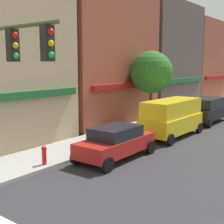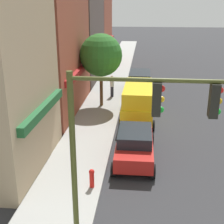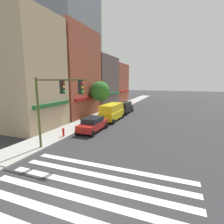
% 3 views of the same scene
% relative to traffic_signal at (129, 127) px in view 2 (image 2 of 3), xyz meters
% --- Properties ---
extents(storefront_row, '(34.78, 5.30, 13.34)m').
position_rel_traffic_signal_xyz_m(storefront_row, '(17.83, 6.75, 1.66)').
color(storefront_row, tan).
rests_on(storefront_row, ground_plane).
extents(traffic_signal, '(0.32, 4.47, 5.82)m').
position_rel_traffic_signal_xyz_m(traffic_signal, '(0.00, 0.00, 0.00)').
color(traffic_signal, '#474C1E').
rests_on(traffic_signal, ground_plane).
extents(sedan_red, '(4.41, 2.02, 1.59)m').
position_rel_traffic_signal_xyz_m(sedan_red, '(6.07, -0.04, -3.37)').
color(sedan_red, '#B21E19').
rests_on(sedan_red, ground_plane).
extents(van_yellow, '(5.03, 2.22, 2.34)m').
position_rel_traffic_signal_xyz_m(van_yellow, '(11.96, -0.04, -2.93)').
color(van_yellow, yellow).
rests_on(van_yellow, ground_plane).
extents(suv_black, '(4.70, 2.12, 1.94)m').
position_rel_traffic_signal_xyz_m(suv_black, '(18.02, -0.04, -3.18)').
color(suv_black, black).
rests_on(suv_black, ground_plane).
extents(pedestrian_white_shirt, '(0.32, 0.32, 1.77)m').
position_rel_traffic_signal_xyz_m(pedestrian_white_shirt, '(16.54, 2.20, -3.14)').
color(pedestrian_white_shirt, '#23232D').
rests_on(pedestrian_white_shirt, sidewalk_left).
extents(fire_hydrant, '(0.24, 0.24, 0.84)m').
position_rel_traffic_signal_xyz_m(fire_hydrant, '(3.06, 1.66, -3.60)').
color(fire_hydrant, red).
rests_on(fire_hydrant, sidewalk_left).
extents(street_tree, '(3.09, 3.09, 5.36)m').
position_rel_traffic_signal_xyz_m(street_tree, '(14.13, 2.76, -0.27)').
color(street_tree, brown).
rests_on(street_tree, sidewalk_left).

